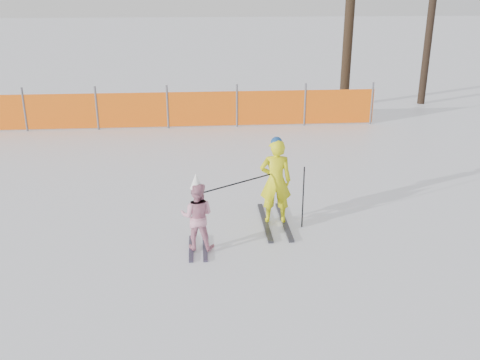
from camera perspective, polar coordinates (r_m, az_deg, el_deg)
name	(u,v)px	position (r m, az deg, el deg)	size (l,w,h in m)	color
ground	(243,250)	(8.56, 0.28, -7.46)	(120.00, 120.00, 0.00)	white
adult	(276,182)	(9.19, 3.81, -0.18)	(0.57, 1.57, 1.58)	black
child	(197,215)	(8.35, -4.60, -3.79)	(0.60, 0.87, 1.28)	black
ski_poles	(268,190)	(8.86, 3.00, -1.03)	(1.72, 0.77, 1.10)	black
safety_fence	(98,111)	(15.86, -14.93, 7.17)	(16.08, 0.06, 1.25)	#595960
tree_trunks	(377,21)	(18.75, 14.44, 16.10)	(3.11, 0.52, 5.95)	black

